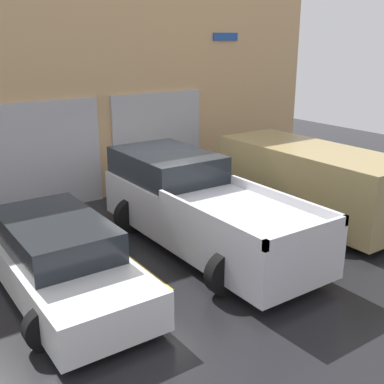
% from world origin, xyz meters
% --- Properties ---
extents(ground_plane, '(28.00, 28.00, 0.00)m').
position_xyz_m(ground_plane, '(0.00, 0.00, 0.00)').
color(ground_plane, black).
extents(shophouse_building, '(13.87, 0.68, 5.70)m').
position_xyz_m(shophouse_building, '(-0.00, 3.29, 2.81)').
color(shophouse_building, tan).
rests_on(shophouse_building, ground).
extents(pickup_truck, '(2.44, 5.48, 1.78)m').
position_xyz_m(pickup_truck, '(0.00, -1.01, 0.84)').
color(pickup_truck, silver).
rests_on(pickup_truck, ground).
extents(sedan_white, '(2.12, 4.61, 1.30)m').
position_xyz_m(sedan_white, '(-3.11, -1.25, 0.61)').
color(sedan_white, white).
rests_on(sedan_white, ground).
extents(sedan_side, '(2.32, 4.77, 1.74)m').
position_xyz_m(sedan_side, '(3.11, -1.28, 0.94)').
color(sedan_side, '#9E8956').
rests_on(sedan_side, ground).
extents(parking_stripe_left, '(0.12, 2.20, 0.01)m').
position_xyz_m(parking_stripe_left, '(-1.55, -1.29, 0.00)').
color(parking_stripe_left, gold).
rests_on(parking_stripe_left, ground).
extents(parking_stripe_centre, '(0.12, 2.20, 0.01)m').
position_xyz_m(parking_stripe_centre, '(1.55, -1.29, 0.00)').
color(parking_stripe_centre, gold).
rests_on(parking_stripe_centre, ground).
extents(parking_stripe_right, '(0.12, 2.20, 0.01)m').
position_xyz_m(parking_stripe_right, '(4.66, -1.29, 0.00)').
color(parking_stripe_right, gold).
rests_on(parking_stripe_right, ground).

